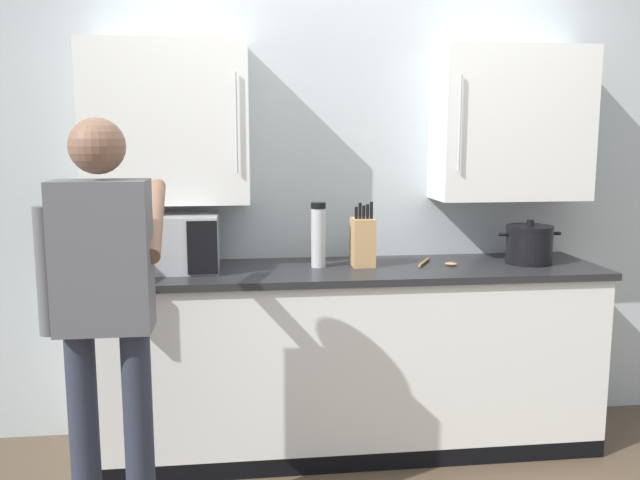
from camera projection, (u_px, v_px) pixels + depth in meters
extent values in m
cube|color=#B2BCC1|center=(338.00, 188.00, 3.66)|extent=(4.09, 0.10, 2.64)
cube|color=white|center=(167.00, 123.00, 3.30)|extent=(0.80, 0.32, 0.79)
cylinder|color=#B7BABF|center=(236.00, 123.00, 3.16)|extent=(0.01, 0.01, 0.47)
cube|color=white|center=(511.00, 124.00, 3.51)|extent=(0.80, 0.32, 0.79)
cylinder|color=#B7BABF|center=(460.00, 123.00, 3.30)|extent=(0.01, 0.01, 0.47)
cube|color=white|center=(348.00, 361.00, 3.45)|extent=(2.53, 0.59, 0.92)
cube|color=#232326|center=(348.00, 271.00, 3.37)|extent=(2.57, 0.63, 0.03)
cube|color=black|center=(356.00, 462.00, 3.24)|extent=(2.53, 0.04, 0.09)
cube|color=#B7BABF|center=(167.00, 242.00, 3.28)|extent=(0.50, 0.35, 0.27)
cube|color=beige|center=(152.00, 243.00, 3.27)|extent=(0.32, 0.29, 0.22)
cube|color=black|center=(202.00, 248.00, 3.13)|extent=(0.14, 0.01, 0.25)
cube|color=black|center=(91.00, 256.00, 2.91)|extent=(0.10, 0.36, 0.25)
cube|color=tan|center=(363.00, 242.00, 3.40)|extent=(0.11, 0.15, 0.24)
cylinder|color=black|center=(356.00, 213.00, 3.35)|extent=(0.02, 0.02, 0.06)
cylinder|color=black|center=(360.00, 211.00, 3.35)|extent=(0.02, 0.02, 0.08)
cylinder|color=black|center=(364.00, 212.00, 3.35)|extent=(0.02, 0.02, 0.07)
cylinder|color=black|center=(368.00, 212.00, 3.35)|extent=(0.02, 0.02, 0.07)
cylinder|color=black|center=(371.00, 210.00, 3.35)|extent=(0.02, 0.02, 0.09)
cylinder|color=#A37547|center=(424.00, 262.00, 3.46)|extent=(0.12, 0.20, 0.01)
ellipsoid|color=#A37547|center=(451.00, 264.00, 3.41)|extent=(0.08, 0.07, 0.02)
cylinder|color=black|center=(529.00, 246.00, 3.46)|extent=(0.23, 0.23, 0.18)
cylinder|color=black|center=(530.00, 227.00, 3.45)|extent=(0.24, 0.24, 0.02)
cylinder|color=black|center=(530.00, 223.00, 3.44)|extent=(0.04, 0.04, 0.03)
cylinder|color=black|center=(503.00, 234.00, 3.43)|extent=(0.05, 0.02, 0.02)
cylinder|color=black|center=(556.00, 233.00, 3.47)|extent=(0.05, 0.02, 0.02)
cylinder|color=#B7BABF|center=(318.00, 238.00, 3.36)|extent=(0.07, 0.07, 0.30)
cylinder|color=black|center=(318.00, 205.00, 3.33)|extent=(0.08, 0.08, 0.03)
cylinder|color=#282D3D|center=(85.00, 446.00, 2.52)|extent=(0.11, 0.11, 0.90)
cylinder|color=#282D3D|center=(139.00, 443.00, 2.54)|extent=(0.11, 0.11, 0.90)
cube|color=#56565B|center=(103.00, 256.00, 2.42)|extent=(0.34, 0.20, 0.55)
sphere|color=brown|center=(97.00, 146.00, 2.36)|extent=(0.20, 0.20, 0.20)
cylinder|color=brown|center=(154.00, 218.00, 2.67)|extent=(0.10, 0.54, 0.28)
cylinder|color=#56565B|center=(46.00, 271.00, 2.40)|extent=(0.07, 0.07, 0.47)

